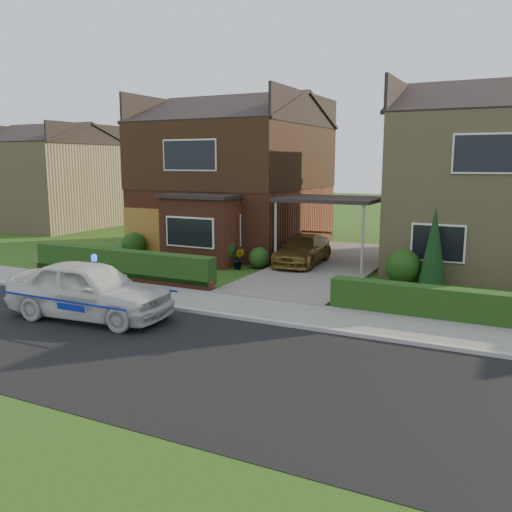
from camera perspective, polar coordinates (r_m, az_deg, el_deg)
The scene contains 23 objects.
ground at distance 12.14m, azimuth -9.63°, elevation -10.23°, with size 120.00×120.00×0.00m, color #234312.
road at distance 12.14m, azimuth -9.63°, elevation -10.23°, with size 60.00×6.00×0.02m, color black.
kerb at distance 14.56m, azimuth -2.54°, elevation -6.40°, with size 60.00×0.16×0.12m, color #9E9993.
sidewalk at distance 15.46m, azimuth -0.65°, elevation -5.46°, with size 60.00×2.00×0.10m, color slate.
driveway at distance 21.67m, azimuth 7.69°, elevation -1.03°, with size 3.80×12.00×0.12m, color #666059.
house_left at distance 26.27m, azimuth -2.18°, elevation 9.20°, with size 7.50×9.53×7.25m.
house_right at distance 23.18m, azimuth 24.23°, elevation 7.87°, with size 7.50×8.06×7.25m.
carport_link at distance 21.28m, azimuth 7.81°, elevation 5.83°, with size 3.80×3.00×2.77m.
garage_door at distance 24.52m, azimuth -11.65°, elevation 2.48°, with size 2.20×0.10×2.10m, color #996521.
dwarf_wall at distance 19.58m, azimuth -14.30°, elevation -2.07°, with size 7.70×0.25×0.36m, color brown.
hedge_left at distance 19.73m, azimuth -13.99°, elevation -2.50°, with size 7.50×0.55×0.90m, color #123811.
hedge_right at distance 15.13m, azimuth 21.79°, elevation -6.73°, with size 7.50×0.55×0.80m, color #123811.
shrub_left_far at distance 24.40m, azimuth -12.74°, elevation 1.19°, with size 1.08×1.08×1.08m, color #123811.
shrub_left_mid at distance 21.67m, azimuth -3.81°, elevation 0.65°, with size 1.32×1.32×1.32m, color #123811.
shrub_left_near at distance 21.22m, azimuth 0.34°, elevation -0.18°, with size 0.84×0.84×0.84m, color #123811.
shrub_right_near at distance 19.24m, azimuth 15.23°, elevation -1.05°, with size 1.20×1.20×1.20m, color #123811.
conifer_a at distance 18.76m, azimuth 18.19°, elevation 0.70°, with size 0.90×0.90×2.60m, color black.
neighbour_left at distance 36.79m, azimuth -20.49°, elevation 6.92°, with size 6.50×7.00×5.20m, color tan.
police_car at distance 15.07m, azimuth -17.14°, elevation -3.46°, with size 4.19×4.69×1.72m.
driveway_car at distance 21.61m, azimuth 4.96°, elevation 0.67°, with size 1.57×3.87×1.12m, color brown.
potted_plant_a at distance 23.38m, azimuth -14.42°, elevation 0.23°, with size 0.35×0.24×0.67m, color gray.
potted_plant_b at distance 20.97m, azimuth -1.84°, elevation -0.33°, with size 0.46×0.37×0.83m, color gray.
potted_plant_c at distance 21.00m, azimuth -15.41°, elevation -0.85°, with size 0.39×0.39×0.69m, color gray.
Camera 1 is at (6.79, -9.16, 4.16)m, focal length 38.00 mm.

